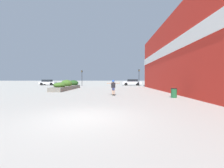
% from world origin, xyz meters
% --- Properties ---
extents(ground_plane, '(300.00, 300.00, 0.00)m').
position_xyz_m(ground_plane, '(0.00, 0.00, 0.00)').
color(ground_plane, '#A3A099').
extents(building_wall_right, '(0.67, 31.76, 8.84)m').
position_xyz_m(building_wall_right, '(7.81, 9.92, 4.43)').
color(building_wall_right, red).
rests_on(building_wall_right, ground_plane).
extents(planter_box, '(1.74, 9.89, 1.48)m').
position_xyz_m(planter_box, '(-6.09, 16.84, 0.55)').
color(planter_box, slate).
rests_on(planter_box, ground_plane).
extents(skateboard, '(0.45, 0.79, 0.09)m').
position_xyz_m(skateboard, '(1.11, 8.55, 0.07)').
color(skateboard, black).
rests_on(skateboard, ground_plane).
extents(skateboarder, '(1.29, 0.50, 1.42)m').
position_xyz_m(skateboarder, '(1.11, 8.55, 0.95)').
color(skateboarder, tan).
rests_on(skateboarder, skateboard).
extents(trash_bin, '(0.50, 0.50, 0.81)m').
position_xyz_m(trash_bin, '(6.32, 6.78, 0.41)').
color(trash_bin, '#1E5B33').
rests_on(trash_bin, ground_plane).
extents(car_leftmost, '(4.10, 1.90, 1.46)m').
position_xyz_m(car_leftmost, '(-16.44, 32.68, 0.78)').
color(car_leftmost, silver).
rests_on(car_leftmost, ground_plane).
extents(car_center_left, '(4.73, 1.84, 1.56)m').
position_xyz_m(car_center_left, '(5.51, 31.98, 0.83)').
color(car_center_left, silver).
rests_on(car_center_left, ground_plane).
extents(traffic_light_left, '(0.28, 0.30, 3.66)m').
position_xyz_m(traffic_light_left, '(-6.57, 29.02, 2.48)').
color(traffic_light_left, black).
rests_on(traffic_light_left, ground_plane).
extents(traffic_light_right, '(0.28, 0.30, 3.84)m').
position_xyz_m(traffic_light_right, '(6.80, 28.83, 2.59)').
color(traffic_light_right, black).
rests_on(traffic_light_right, ground_plane).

